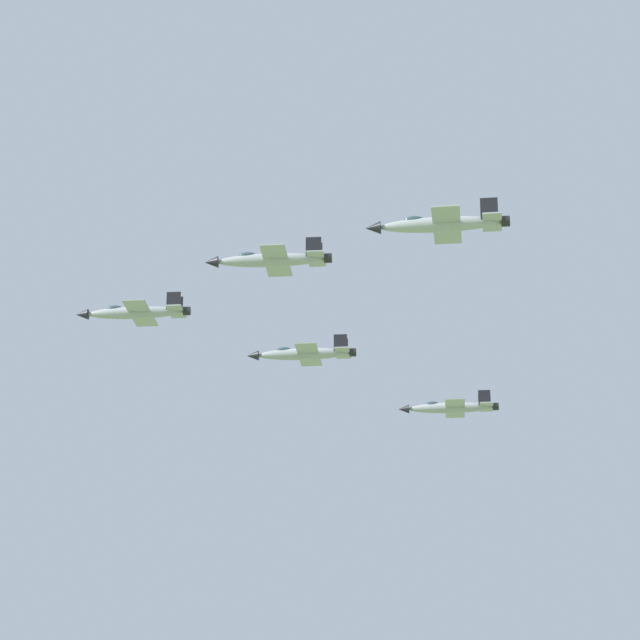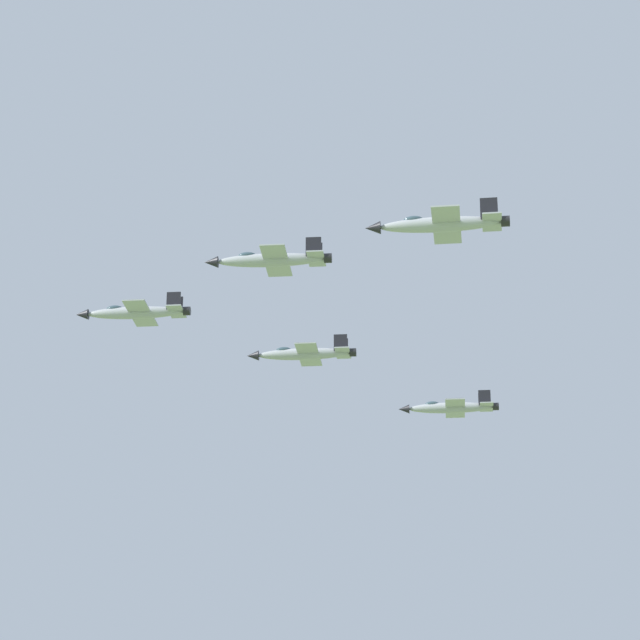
{
  "view_description": "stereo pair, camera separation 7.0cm",
  "coord_description": "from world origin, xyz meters",
  "views": [
    {
      "loc": [
        -94.14,
        -154.15,
        23.16
      ],
      "look_at": [
        28.96,
        -48.33,
        87.33
      ],
      "focal_mm": 79.13,
      "sensor_mm": 36.0,
      "label": 1
    },
    {
      "loc": [
        -94.1,
        -154.2,
        23.16
      ],
      "look_at": [
        28.96,
        -48.33,
        87.33
      ],
      "focal_mm": 79.13,
      "sensor_mm": 36.0,
      "label": 2
    }
  ],
  "objects": [
    {
      "name": "jet_lead",
      "position": [
        15.6,
        -29.11,
        89.33
      ],
      "size": [
        10.33,
        12.89,
        3.09
      ],
      "rotation": [
        0.0,
        0.0,
        2.19
      ],
      "color": "#9EA3A8"
    },
    {
      "name": "jet_right_outer",
      "position": [
        65.04,
        -42.21,
        86.14
      ],
      "size": [
        10.14,
        12.72,
        3.04
      ],
      "rotation": [
        0.0,
        0.0,
        2.19
      ],
      "color": "#9EA3A8"
    },
    {
      "name": "jet_left_outer",
      "position": [
        10.64,
        -80.01,
        84.04
      ],
      "size": [
        9.93,
        12.91,
        3.06
      ],
      "rotation": [
        0.0,
        0.0,
        2.16
      ],
      "color": "#9EA3A8"
    },
    {
      "name": "jet_right_wingman",
      "position": [
        40.32,
        -35.66,
        89.1
      ],
      "size": [
        10.46,
        13.16,
        3.15
      ],
      "rotation": [
        0.0,
        0.0,
        2.19
      ],
      "color": "#9EA3A8"
    },
    {
      "name": "jet_left_wingman",
      "position": [
        13.12,
        -54.56,
        88.36
      ],
      "size": [
        10.33,
        12.81,
        3.08
      ],
      "rotation": [
        0.0,
        0.0,
        2.2
      ],
      "color": "#9EA3A8"
    }
  ]
}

